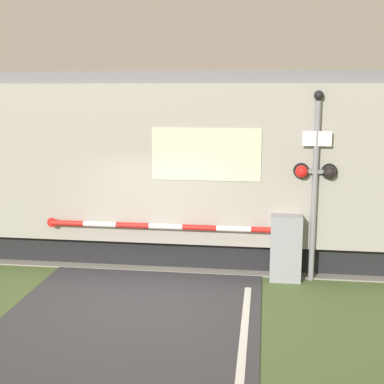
{
  "coord_description": "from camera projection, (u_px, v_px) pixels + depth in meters",
  "views": [
    {
      "loc": [
        2.11,
        -8.62,
        3.72
      ],
      "look_at": [
        0.64,
        2.19,
        1.6
      ],
      "focal_mm": 50.0,
      "sensor_mm": 36.0,
      "label": 1
    }
  ],
  "objects": [
    {
      "name": "ground_plane",
      "position": [
        139.0,
        304.0,
        9.37
      ],
      "size": [
        80.0,
        80.0,
        0.0
      ],
      "primitive_type": "plane",
      "color": "#4C6033"
    },
    {
      "name": "track_bed",
      "position": [
        171.0,
        249.0,
        12.54
      ],
      "size": [
        36.0,
        3.2,
        0.13
      ],
      "color": "gray",
      "rests_on": "ground_plane"
    },
    {
      "name": "train",
      "position": [
        214.0,
        163.0,
        12.02
      ],
      "size": [
        21.42,
        3.08,
        4.05
      ],
      "color": "black",
      "rests_on": "ground_plane"
    },
    {
      "name": "crossing_barrier",
      "position": [
        268.0,
        244.0,
        10.48
      ],
      "size": [
        5.17,
        0.44,
        1.31
      ],
      "color": "gray",
      "rests_on": "ground_plane"
    },
    {
      "name": "signal_post",
      "position": [
        315.0,
        175.0,
        10.16
      ],
      "size": [
        0.82,
        0.26,
        3.69
      ],
      "color": "gray",
      "rests_on": "ground_plane"
    }
  ]
}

